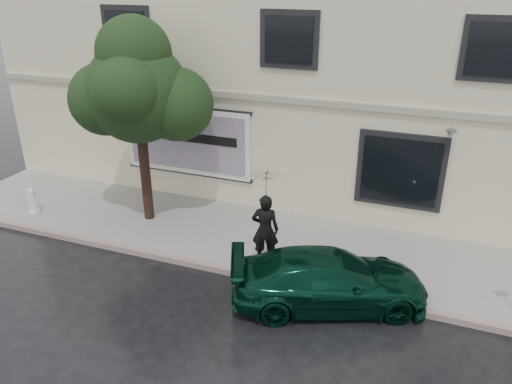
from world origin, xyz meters
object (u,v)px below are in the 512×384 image
(street_tree, at_px, (137,93))
(fire_hydrant, at_px, (33,200))
(pedestrian, at_px, (265,230))
(car, at_px, (329,280))

(street_tree, xyz_separation_m, fire_hydrant, (-3.44, -0.92, -3.33))
(pedestrian, xyz_separation_m, street_tree, (-4.04, 1.12, 2.80))
(car, distance_m, fire_hydrant, 9.37)
(car, xyz_separation_m, fire_hydrant, (-9.31, 1.11, -0.09))
(car, distance_m, street_tree, 7.00)
(car, relative_size, pedestrian, 2.33)
(pedestrian, relative_size, street_tree, 0.36)
(street_tree, height_order, fire_hydrant, street_tree)
(pedestrian, distance_m, street_tree, 5.04)
(pedestrian, height_order, fire_hydrant, pedestrian)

